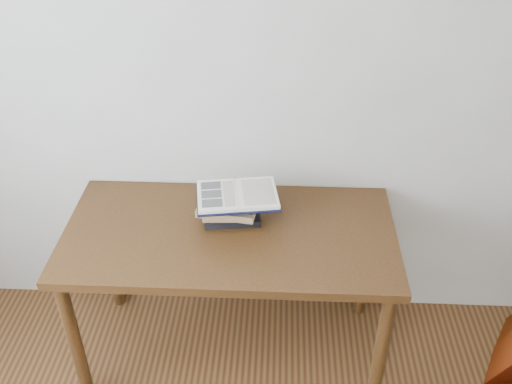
{
  "coord_description": "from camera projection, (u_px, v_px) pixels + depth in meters",
  "views": [
    {
      "loc": [
        0.12,
        -0.55,
        2.33
      ],
      "look_at": [
        0.03,
        1.38,
        0.99
      ],
      "focal_mm": 40.0,
      "sensor_mm": 36.0,
      "label": 1
    }
  ],
  "objects": [
    {
      "name": "desk",
      "position": [
        230.0,
        248.0,
        2.54
      ],
      "size": [
        1.45,
        0.72,
        0.78
      ],
      "color": "#452A11",
      "rests_on": "ground"
    },
    {
      "name": "open_book",
      "position": [
        237.0,
        195.0,
        2.46
      ],
      "size": [
        0.38,
        0.3,
        0.03
      ],
      "rotation": [
        0.0,
        0.0,
        0.16
      ],
      "color": "black",
      "rests_on": "book_stack"
    },
    {
      "name": "book_stack",
      "position": [
        229.0,
        208.0,
        2.51
      ],
      "size": [
        0.28,
        0.2,
        0.12
      ],
      "color": "black",
      "rests_on": "desk"
    },
    {
      "name": "room_shell",
      "position": [
        143.0,
        360.0,
        0.87
      ],
      "size": [
        3.54,
        3.54,
        2.62
      ],
      "color": "beige",
      "rests_on": "ground"
    }
  ]
}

